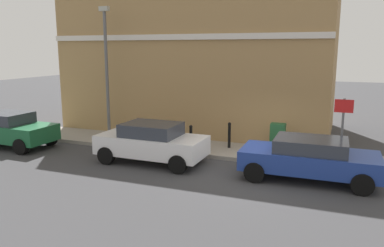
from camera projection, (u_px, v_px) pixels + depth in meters
The scene contains 11 objects.
ground at pixel (260, 173), 12.75m from camera, with size 80.00×80.00×0.00m, color #38383A.
sidewalk at pixel (134, 141), 16.80m from camera, with size 2.23×30.00×0.15m, color gray.
corner_building at pixel (202, 49), 19.41m from camera, with size 6.53×12.79×8.10m.
car_blue at pixel (309, 158), 11.96m from camera, with size 1.92×4.19×1.34m.
car_white at pixel (152, 142), 13.80m from camera, with size 1.88×3.93×1.46m.
car_green at pixel (9, 129), 16.09m from camera, with size 1.87×4.01×1.45m.
utility_cabinet at pixel (278, 139), 14.55m from camera, with size 0.46×0.61×1.15m.
bollard_near_cabinet at pixel (229, 134), 15.33m from camera, with size 0.14×0.14×1.04m.
bollard_far_kerb at pixel (191, 137), 14.80m from camera, with size 0.14×0.14×1.04m.
street_sign at pixel (343, 122), 12.83m from camera, with size 0.08×0.60×2.30m.
lamppost at pixel (107, 66), 16.93m from camera, with size 0.20×0.44×5.72m.
Camera 1 is at (-12.17, -2.38, 4.06)m, focal length 35.78 mm.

